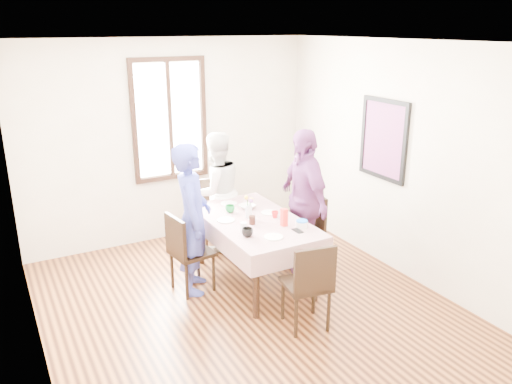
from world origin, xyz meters
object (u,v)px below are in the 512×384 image
at_px(chair_left, 192,252).
at_px(chair_near, 306,284).
at_px(chair_right, 303,232).
at_px(person_left, 192,219).
at_px(chair_far, 216,215).
at_px(dining_table, 254,251).
at_px(person_far, 216,192).
at_px(person_right, 302,200).

relative_size(chair_left, chair_near, 1.00).
height_order(chair_right, chair_near, same).
bearing_deg(chair_left, chair_near, 22.46).
bearing_deg(chair_right, person_left, 93.30).
distance_m(chair_left, chair_far, 1.16).
relative_size(dining_table, person_far, 0.99).
xyz_separation_m(person_left, person_right, (1.36, -0.10, 0.02)).
bearing_deg(chair_far, person_far, 99.53).
relative_size(person_far, person_right, 0.91).
height_order(chair_near, person_far, person_far).
xyz_separation_m(dining_table, chair_right, (0.70, 0.05, 0.08)).
height_order(chair_far, person_far, person_far).
bearing_deg(chair_far, person_right, 133.42).
relative_size(chair_far, person_left, 0.54).
height_order(dining_table, chair_near, chair_near).
xyz_separation_m(dining_table, person_left, (-0.68, 0.15, 0.47)).
relative_size(dining_table, chair_far, 1.70).
bearing_deg(person_right, chair_left, -87.50).
distance_m(chair_far, person_left, 1.21).
relative_size(chair_right, person_left, 0.54).
distance_m(dining_table, person_far, 1.12).
relative_size(chair_right, chair_far, 1.00).
xyz_separation_m(dining_table, chair_far, (0.00, 1.06, 0.08)).
height_order(chair_right, person_left, person_left).
xyz_separation_m(dining_table, person_right, (0.68, 0.05, 0.49)).
bearing_deg(chair_far, dining_table, 99.53).
height_order(chair_near, person_right, person_right).
bearing_deg(dining_table, chair_near, -90.00).
distance_m(chair_left, person_right, 1.45).
bearing_deg(person_right, dining_table, -79.45).
xyz_separation_m(chair_right, person_far, (-0.70, 1.00, 0.33)).
bearing_deg(dining_table, chair_left, 168.30).
relative_size(chair_right, chair_near, 1.00).
bearing_deg(chair_right, person_far, 42.42).
bearing_deg(chair_near, chair_right, 67.65).
xyz_separation_m(chair_right, person_right, (-0.02, 0.00, 0.41)).
bearing_deg(chair_far, chair_right, 134.14).
height_order(chair_near, person_left, person_left).
bearing_deg(person_far, chair_near, 85.47).
bearing_deg(chair_left, person_left, 82.37).
bearing_deg(chair_right, chair_left, 93.35).
distance_m(dining_table, chair_right, 0.71).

